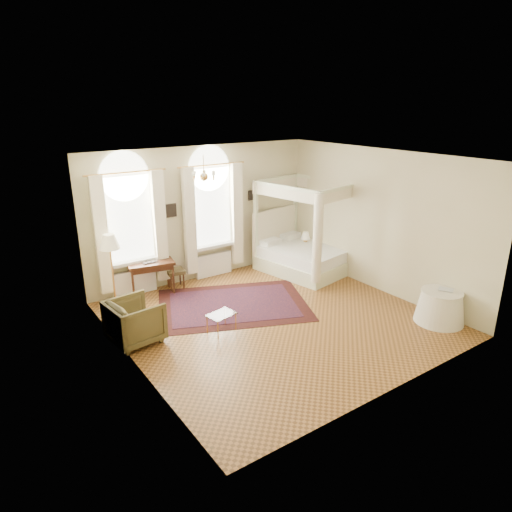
# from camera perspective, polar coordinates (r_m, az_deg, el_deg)

# --- Properties ---
(ground) EXTENTS (6.00, 6.00, 0.00)m
(ground) POSITION_cam_1_polar(r_m,az_deg,el_deg) (9.58, 2.39, -7.87)
(ground) COLOR #945E2B
(ground) RESTS_ON ground
(room_walls) EXTENTS (6.00, 6.00, 6.00)m
(room_walls) POSITION_cam_1_polar(r_m,az_deg,el_deg) (8.86, 2.57, 3.64)
(room_walls) COLOR beige
(room_walls) RESTS_ON ground
(window_left) EXTENTS (1.62, 0.27, 3.29)m
(window_left) POSITION_cam_1_polar(r_m,az_deg,el_deg) (10.59, -15.37, 2.76)
(window_left) COLOR silver
(window_left) RESTS_ON room_walls
(window_right) EXTENTS (1.62, 0.27, 3.29)m
(window_right) POSITION_cam_1_polar(r_m,az_deg,el_deg) (11.42, -5.44, 4.52)
(window_right) COLOR silver
(window_right) RESTS_ON room_walls
(chandelier) EXTENTS (0.51, 0.45, 0.50)m
(chandelier) POSITION_cam_1_polar(r_m,az_deg,el_deg) (9.18, -6.53, 9.99)
(chandelier) COLOR #C28C40
(chandelier) RESTS_ON room_walls
(wall_pictures) EXTENTS (2.54, 0.03, 0.39)m
(wall_pictures) POSITION_cam_1_polar(r_m,az_deg,el_deg) (11.36, -6.25, 6.50)
(wall_pictures) COLOR black
(wall_pictures) RESTS_ON room_walls
(canopy_bed) EXTENTS (2.16, 2.48, 2.38)m
(canopy_bed) POSITION_cam_1_polar(r_m,az_deg,el_deg) (12.05, 6.11, 0.57)
(canopy_bed) COLOR beige
(canopy_bed) RESTS_ON ground
(nightstand) EXTENTS (0.50, 0.48, 0.56)m
(nightstand) POSITION_cam_1_polar(r_m,az_deg,el_deg) (12.61, 6.24, 0.15)
(nightstand) COLOR #371A0F
(nightstand) RESTS_ON ground
(nightstand_lamp) EXTENTS (0.25, 0.25, 0.36)m
(nightstand_lamp) POSITION_cam_1_polar(r_m,az_deg,el_deg) (12.48, 6.21, 2.44)
(nightstand_lamp) COLOR #C28C40
(nightstand_lamp) RESTS_ON nightstand
(writing_desk) EXTENTS (1.13, 0.73, 0.78)m
(writing_desk) POSITION_cam_1_polar(r_m,az_deg,el_deg) (10.79, -13.02, -1.31)
(writing_desk) COLOR #371A0F
(writing_desk) RESTS_ON ground
(laptop) EXTENTS (0.34, 0.23, 0.03)m
(laptop) POSITION_cam_1_polar(r_m,az_deg,el_deg) (10.75, -13.23, -0.69)
(laptop) COLOR black
(laptop) RESTS_ON writing_desk
(stool) EXTENTS (0.47, 0.47, 0.47)m
(stool) POSITION_cam_1_polar(r_m,az_deg,el_deg) (11.11, -10.05, -2.08)
(stool) COLOR #4D3D21
(stool) RESTS_ON ground
(armchair) EXTENTS (1.01, 0.98, 0.83)m
(armchair) POSITION_cam_1_polar(r_m,az_deg,el_deg) (8.85, -14.89, -7.89)
(armchair) COLOR #4A3F1F
(armchair) RESTS_ON ground
(coffee_table) EXTENTS (0.61, 0.49, 0.37)m
(coffee_table) POSITION_cam_1_polar(r_m,az_deg,el_deg) (8.97, -4.35, -7.45)
(coffee_table) COLOR silver
(coffee_table) RESTS_ON ground
(floor_lamp) EXTENTS (0.43, 0.43, 1.67)m
(floor_lamp) POSITION_cam_1_polar(r_m,az_deg,el_deg) (10.03, -17.83, 1.25)
(floor_lamp) COLOR #C28C40
(floor_lamp) RESTS_ON ground
(oriental_rug) EXTENTS (3.89, 3.40, 0.01)m
(oriental_rug) POSITION_cam_1_polar(r_m,az_deg,el_deg) (10.20, -2.88, -6.07)
(oriental_rug) COLOR #3A120D
(oriental_rug) RESTS_ON ground
(side_table) EXTENTS (0.99, 0.99, 0.67)m
(side_table) POSITION_cam_1_polar(r_m,az_deg,el_deg) (10.05, 22.03, -5.90)
(side_table) COLOR white
(side_table) RESTS_ON ground
(book) EXTENTS (0.32, 0.35, 0.03)m
(book) POSITION_cam_1_polar(r_m,az_deg,el_deg) (9.89, 22.59, -4.12)
(book) COLOR black
(book) RESTS_ON side_table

